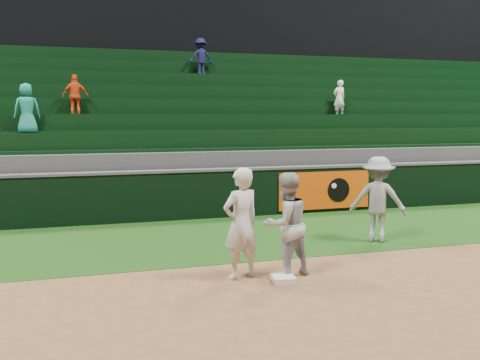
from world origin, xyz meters
name	(u,v)px	position (x,y,z in m)	size (l,w,h in m)	color
ground	(291,275)	(0.00, 0.00, 0.00)	(70.00, 70.00, 0.00)	brown
foul_grass	(239,235)	(0.00, 3.00, 0.00)	(36.00, 4.20, 0.01)	#12340D
upper_deck	(149,41)	(0.00, 17.45, 6.00)	(40.00, 12.00, 12.00)	black
first_base	(283,279)	(-0.24, -0.27, 0.04)	(0.35, 0.35, 0.08)	white
first_baseman	(241,223)	(-0.83, 0.08, 0.89)	(0.65, 0.42, 1.77)	silver
baserunner	(286,225)	(-0.10, 0.00, 0.84)	(0.82, 0.64, 1.68)	#A3A5AD
base_coach	(378,199)	(2.58, 1.67, 0.88)	(1.13, 0.65, 1.75)	gray
field_wall	(215,193)	(0.03, 5.20, 0.63)	(36.00, 0.45, 1.25)	black
stadium_seating	(185,143)	(0.00, 8.97, 1.70)	(36.00, 5.95, 5.17)	#39393B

